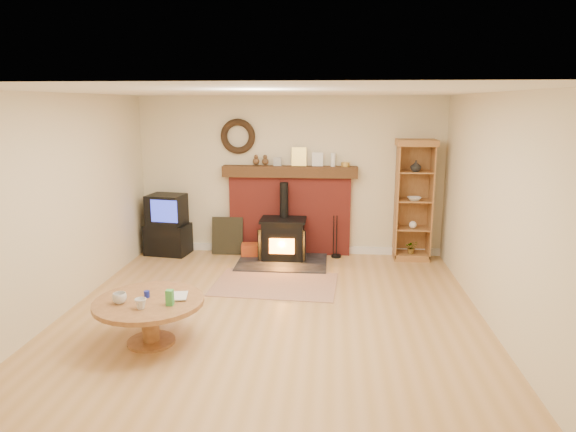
# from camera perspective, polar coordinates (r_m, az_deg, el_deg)

# --- Properties ---
(ground) EXTENTS (5.50, 5.50, 0.00)m
(ground) POSITION_cam_1_polar(r_m,az_deg,el_deg) (6.19, -1.88, -11.19)
(ground) COLOR #B6884C
(ground) RESTS_ON ground
(room_shell) EXTENTS (5.02, 5.52, 2.61)m
(room_shell) POSITION_cam_1_polar(r_m,az_deg,el_deg) (5.82, -2.07, 4.89)
(room_shell) COLOR beige
(room_shell) RESTS_ON ground
(chimney_breast) EXTENTS (2.20, 0.22, 1.78)m
(chimney_breast) POSITION_cam_1_polar(r_m,az_deg,el_deg) (8.49, 0.20, 1.05)
(chimney_breast) COLOR maroon
(chimney_breast) RESTS_ON ground
(wood_stove) EXTENTS (1.40, 1.00, 1.24)m
(wood_stove) POSITION_cam_1_polar(r_m,az_deg,el_deg) (8.22, -0.55, -2.74)
(wood_stove) COLOR black
(wood_stove) RESTS_ON ground
(area_rug) EXTENTS (1.76, 1.26, 0.01)m
(area_rug) POSITION_cam_1_polar(r_m,az_deg,el_deg) (7.23, -1.43, -7.57)
(area_rug) COLOR brown
(area_rug) RESTS_ON ground
(tv_unit) EXTENTS (0.75, 0.57, 1.01)m
(tv_unit) POSITION_cam_1_polar(r_m,az_deg,el_deg) (8.77, -13.25, -1.06)
(tv_unit) COLOR black
(tv_unit) RESTS_ON ground
(curio_cabinet) EXTENTS (0.62, 0.45, 1.93)m
(curio_cabinet) POSITION_cam_1_polar(r_m,az_deg,el_deg) (8.42, 13.75, 1.73)
(curio_cabinet) COLOR brown
(curio_cabinet) RESTS_ON ground
(firelog_box) EXTENTS (0.38, 0.25, 0.22)m
(firelog_box) POSITION_cam_1_polar(r_m,az_deg,el_deg) (8.47, -3.95, -3.83)
(firelog_box) COLOR #C17319
(firelog_box) RESTS_ON ground
(leaning_painting) EXTENTS (0.52, 0.14, 0.62)m
(leaning_painting) POSITION_cam_1_polar(r_m,az_deg,el_deg) (8.63, -6.75, -2.18)
(leaning_painting) COLOR black
(leaning_painting) RESTS_ON ground
(fire_tools) EXTENTS (0.16, 0.16, 0.70)m
(fire_tools) POSITION_cam_1_polar(r_m,az_deg,el_deg) (8.47, 5.34, -3.89)
(fire_tools) COLOR black
(fire_tools) RESTS_ON ground
(coffee_table) EXTENTS (1.14, 1.14, 0.64)m
(coffee_table) POSITION_cam_1_polar(r_m,az_deg,el_deg) (5.62, -15.20, -9.86)
(coffee_table) COLOR brown
(coffee_table) RESTS_ON ground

